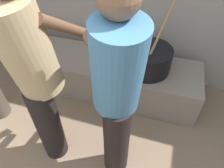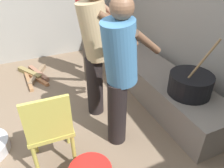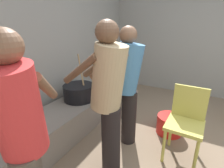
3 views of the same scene
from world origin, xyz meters
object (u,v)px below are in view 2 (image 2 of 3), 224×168
object	(u,v)px
cook_in_tan_shirt	(96,46)
chair_olive	(49,128)
cook_in_blue_shirt	(120,70)
cook_in_red_shirt	(90,27)
cooking_pot_main	(190,84)

from	to	relation	value
cook_in_tan_shirt	chair_olive	bearing A→B (deg)	-48.18
cook_in_blue_shirt	cook_in_red_shirt	xyz separation A→B (m)	(-1.33, 0.17, 0.00)
cooking_pot_main	cook_in_tan_shirt	size ratio (longest dim) A/B	0.43
cook_in_red_shirt	cook_in_blue_shirt	bearing A→B (deg)	-7.10
cook_in_blue_shirt	cook_in_tan_shirt	distance (m)	0.55
cooking_pot_main	chair_olive	size ratio (longest dim) A/B	0.79
cook_in_blue_shirt	cook_in_tan_shirt	world-z (taller)	cook_in_tan_shirt
cook_in_red_shirt	cooking_pot_main	bearing A→B (deg)	26.11
chair_olive	cook_in_blue_shirt	bearing A→B (deg)	95.80
cook_in_tan_shirt	cooking_pot_main	bearing A→B (deg)	55.00
cook_in_red_shirt	cook_in_tan_shirt	xyz separation A→B (m)	(0.78, -0.20, 0.03)
cook_in_blue_shirt	cook_in_red_shirt	world-z (taller)	cook_in_red_shirt
cooking_pot_main	cook_in_blue_shirt	size ratio (longest dim) A/B	0.45
cooking_pot_main	chair_olive	bearing A→B (deg)	-90.09
cooking_pot_main	cook_in_blue_shirt	bearing A→B (deg)	-95.11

